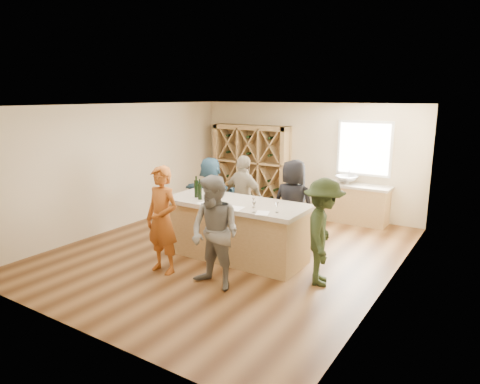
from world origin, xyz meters
The scene contains 33 objects.
floor centered at (0.00, 0.00, -0.05)m, with size 6.00×7.00×0.10m, color brown.
ceiling centered at (0.00, 0.00, 2.85)m, with size 6.00×7.00×0.10m, color white.
wall_back centered at (0.00, 3.55, 1.40)m, with size 6.00×0.10×2.80m, color beige.
wall_front centered at (0.00, -3.55, 1.40)m, with size 6.00×0.10×2.80m, color beige.
wall_left centered at (-3.05, 0.00, 1.40)m, with size 0.10×7.00×2.80m, color beige.
wall_right centered at (3.05, 0.00, 1.40)m, with size 0.10×7.00×2.80m, color beige.
window_frame centered at (1.50, 3.47, 1.75)m, with size 1.30×0.06×1.30m, color white.
window_pane centered at (1.50, 3.44, 1.75)m, with size 1.18×0.01×1.18m, color white.
wine_rack centered at (-1.50, 3.27, 1.10)m, with size 2.20×0.45×2.20m, color #A6834F.
back_counter_base centered at (1.40, 3.20, 0.43)m, with size 1.60×0.58×0.86m, color #A6834F.
back_counter_top centered at (1.40, 3.20, 0.89)m, with size 1.70×0.62×0.06m, color #B9AD97.
sink centered at (1.20, 3.20, 1.01)m, with size 0.54×0.54×0.19m, color silver.
faucet centered at (1.20, 3.38, 1.07)m, with size 0.02×0.02×0.30m, color silver.
tasting_counter_base centered at (0.28, -0.24, 0.50)m, with size 2.60×1.00×1.00m, color #A6834F.
tasting_counter_top centered at (0.28, -0.24, 1.04)m, with size 2.72×1.12×0.08m, color #B9AD97.
wine_bottle_a centered at (-0.52, -0.36, 1.25)m, with size 0.08×0.08×0.33m, color black.
wine_bottle_b centered at (-0.36, -0.47, 1.23)m, with size 0.08×0.08×0.31m, color black.
wine_bottle_c centered at (-0.25, -0.30, 1.22)m, with size 0.07×0.07×0.27m, color black.
wine_bottle_d centered at (-0.16, -0.43, 1.24)m, with size 0.08×0.08×0.32m, color black.
wine_bottle_e centered at (-0.02, -0.40, 1.24)m, with size 0.08×0.08×0.32m, color black.
wine_glass_a centered at (-0.04, -0.72, 1.18)m, with size 0.07×0.07×0.19m, color white.
wine_glass_c centered at (0.96, -0.72, 1.17)m, with size 0.07×0.07×0.18m, color white.
wine_glass_d centered at (0.79, -0.44, 1.16)m, with size 0.06×0.06×0.16m, color white.
wine_glass_e centered at (1.28, -0.51, 1.16)m, with size 0.06×0.06×0.17m, color white.
tasting_menu_a centered at (-0.10, -0.60, 1.08)m, with size 0.22×0.30×0.00m, color white.
tasting_menu_b centered at (0.55, -0.66, 1.08)m, with size 0.24×0.33×0.00m, color white.
tasting_menu_c centered at (1.09, -0.67, 1.08)m, with size 0.21×0.28×0.00m, color white.
person_near_left centered at (-0.40, -1.46, 0.92)m, with size 0.67×0.49×1.84m, color #994C19.
person_near_right centered at (0.72, -1.49, 0.90)m, with size 0.87×0.48×1.79m, color slate.
person_server centered at (2.08, -0.45, 0.87)m, with size 1.12×0.52×1.73m, color #263319.
person_far_mid centered at (-0.13, 0.71, 0.89)m, with size 1.05×0.54×1.79m, color gray.
person_far_right centered at (0.97, 0.76, 0.89)m, with size 0.87×0.57×1.78m, color black.
person_far_left centered at (-1.06, 0.81, 0.84)m, with size 1.55×0.56×1.67m, color #335972.
Camera 1 is at (4.44, -6.60, 2.98)m, focal length 32.00 mm.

